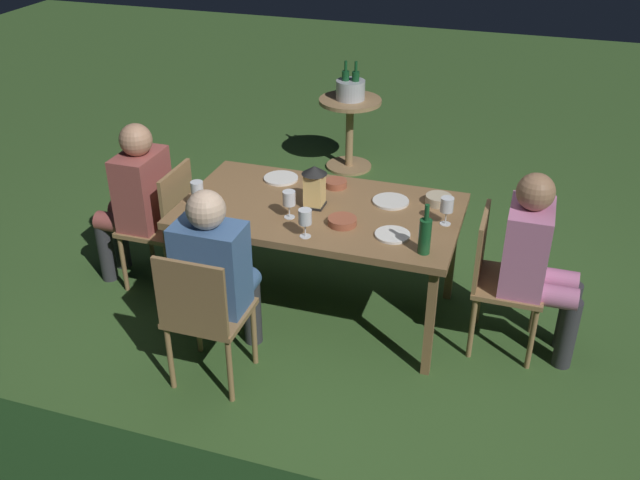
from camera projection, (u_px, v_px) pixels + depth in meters
name	position (u px, v px, depth m)	size (l,w,h in m)	color
ground_plane	(320.00, 310.00, 4.66)	(16.00, 16.00, 0.00)	#385B28
dining_table	(320.00, 216.00, 4.31)	(1.69, 0.95, 0.76)	olive
chair_head_far	(164.00, 221.00, 4.70)	(0.40, 0.42, 0.87)	#937047
person_in_rust	(135.00, 196.00, 4.68)	(0.48, 0.38, 1.15)	#9E4C47
chair_head_near	(498.00, 275.00, 4.12)	(0.40, 0.42, 0.87)	#937047
person_in_pink	(536.00, 258.00, 4.00)	(0.48, 0.38, 1.15)	#C675A3
chair_side_right_b	(203.00, 313.00, 3.80)	(0.42, 0.40, 0.87)	#937047
person_in_blue	(217.00, 270.00, 3.88)	(0.38, 0.47, 1.15)	#426699
lantern_centerpiece	(314.00, 184.00, 4.22)	(0.15, 0.15, 0.27)	black
green_bottle_on_table	(425.00, 235.00, 3.76)	(0.07, 0.07, 0.29)	#195128
wine_glass_a	(197.00, 190.00, 4.22)	(0.08, 0.08, 0.17)	silver
wine_glass_b	(305.00, 218.00, 3.91)	(0.08, 0.08, 0.17)	silver
wine_glass_c	(289.00, 200.00, 4.11)	(0.08, 0.08, 0.17)	silver
wine_glass_d	(447.00, 206.00, 4.04)	(0.08, 0.08, 0.17)	silver
plate_a	(393.00, 235.00, 3.97)	(0.20, 0.20, 0.01)	white
plate_b	(391.00, 201.00, 4.34)	(0.22, 0.22, 0.01)	silver
plate_c	(281.00, 178.00, 4.63)	(0.23, 0.23, 0.01)	white
bowl_olives	(336.00, 183.00, 4.52)	(0.14, 0.14, 0.04)	#9E5138
bowl_bread	(342.00, 221.00, 4.08)	(0.17, 0.17, 0.04)	#9E5138
bowl_salad	(439.00, 199.00, 4.31)	(0.16, 0.16, 0.05)	#BCAD8E
side_table	(350.00, 122.00, 6.43)	(0.56, 0.56, 0.66)	#9E7A51
ice_bucket	(350.00, 88.00, 6.27)	(0.26, 0.26, 0.34)	#B2B7BF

